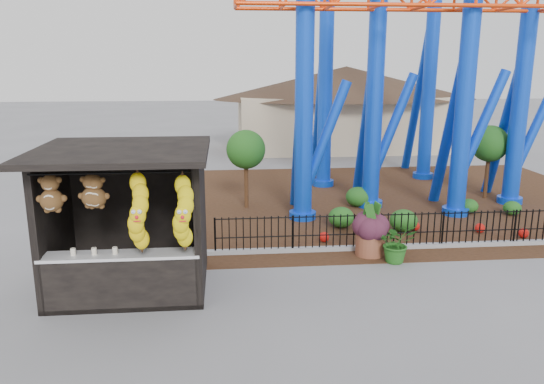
{
  "coord_description": "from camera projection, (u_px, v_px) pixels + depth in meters",
  "views": [
    {
      "loc": [
        -0.93,
        -9.9,
        4.81
      ],
      "look_at": [
        0.12,
        1.5,
        2.0
      ],
      "focal_mm": 35.0,
      "sensor_mm": 36.0,
      "label": 1
    }
  ],
  "objects": [
    {
      "name": "potted_plant",
      "position": [
        397.0,
        243.0,
        13.0
      ],
      "size": [
        0.95,
        0.83,
        1.0
      ],
      "primitive_type": "imported",
      "rotation": [
        0.0,
        0.0,
        0.06
      ],
      "color": "#2A5117",
      "rests_on": "ground"
    },
    {
      "name": "terracotta_planter",
      "position": [
        370.0,
        243.0,
        13.52
      ],
      "size": [
        0.88,
        0.88,
        0.66
      ],
      "primitive_type": "cylinder",
      "rotation": [
        0.0,
        0.0,
        -0.23
      ],
      "color": "brown",
      "rests_on": "ground"
    },
    {
      "name": "curb",
      "position": [
        412.0,
        246.0,
        14.05
      ],
      "size": [
        18.0,
        0.18,
        0.12
      ],
      "primitive_type": "cube",
      "color": "gray",
      "rests_on": "ground"
    },
    {
      "name": "roller_coaster",
      "position": [
        402.0,
        12.0,
        17.69
      ],
      "size": [
        11.0,
        6.37,
        10.82
      ],
      "color": "blue",
      "rests_on": "ground"
    },
    {
      "name": "picket_fence",
      "position": [
        446.0,
        230.0,
        14.02
      ],
      "size": [
        12.2,
        0.06,
        1.0
      ],
      "primitive_type": null,
      "color": "black",
      "rests_on": "ground"
    },
    {
      "name": "pavilion",
      "position": [
        346.0,
        94.0,
        29.95
      ],
      "size": [
        15.0,
        15.0,
        4.8
      ],
      "color": "#BFAD8C",
      "rests_on": "ground"
    },
    {
      "name": "planter_foliage",
      "position": [
        371.0,
        218.0,
        13.37
      ],
      "size": [
        0.7,
        0.7,
        0.64
      ],
      "primitive_type": "ellipsoid",
      "color": "#391625",
      "rests_on": "terracotta_planter"
    },
    {
      "name": "prize_booth",
      "position": [
        127.0,
        224.0,
        11.06
      ],
      "size": [
        3.5,
        3.4,
        3.12
      ],
      "color": "black",
      "rests_on": "ground"
    },
    {
      "name": "ground",
      "position": [
        273.0,
        305.0,
        10.81
      ],
      "size": [
        120.0,
        120.0,
        0.0
      ],
      "primitive_type": "plane",
      "color": "slate",
      "rests_on": "ground"
    },
    {
      "name": "mulch_bed",
      "position": [
        364.0,
        201.0,
        18.9
      ],
      "size": [
        18.0,
        12.0,
        0.02
      ],
      "primitive_type": "cube",
      "color": "#331E11",
      "rests_on": "ground"
    },
    {
      "name": "landscaping",
      "position": [
        395.0,
        210.0,
        16.54
      ],
      "size": [
        6.96,
        4.29,
        0.67
      ],
      "color": "#1C4E17",
      "rests_on": "mulch_bed"
    }
  ]
}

